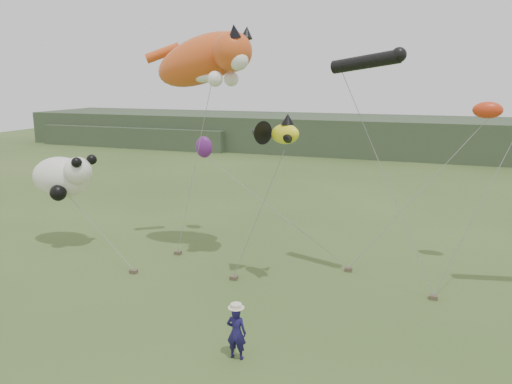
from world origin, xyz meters
TOP-DOWN VIEW (x-y plane):
  - ground at (0.00, 0.00)m, footprint 120.00×120.00m
  - headland at (-3.11, 44.69)m, footprint 90.00×13.00m
  - festival_attendant at (0.14, -0.84)m, footprint 0.63×0.43m
  - sandbag_anchors at (-1.40, 5.67)m, footprint 12.69×3.67m
  - cat_kite at (-4.36, 7.18)m, footprint 5.97×3.19m
  - fish_kite at (-0.51, 4.85)m, footprint 2.57×1.68m
  - tube_kites at (6.78, 6.67)m, footprint 10.38×1.76m
  - panda_kite at (-11.94, 6.12)m, footprint 3.59×2.32m
  - misc_kites at (0.30, 10.00)m, footprint 14.54×1.13m

SIDE VIEW (x-z plane):
  - ground at x=0.00m, z-range 0.00..0.00m
  - sandbag_anchors at x=-1.40m, z-range 0.00..0.16m
  - festival_attendant at x=0.14m, z-range 0.00..1.69m
  - headland at x=-3.11m, z-range -0.08..3.92m
  - panda_kite at x=-11.94m, z-range 2.44..4.67m
  - misc_kites at x=0.30m, z-range 4.27..7.43m
  - fish_kite at x=-0.51m, z-range 5.66..6.89m
  - tube_kites at x=6.78m, z-range 7.52..9.53m
  - cat_kite at x=-4.36m, z-range 7.47..10.86m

